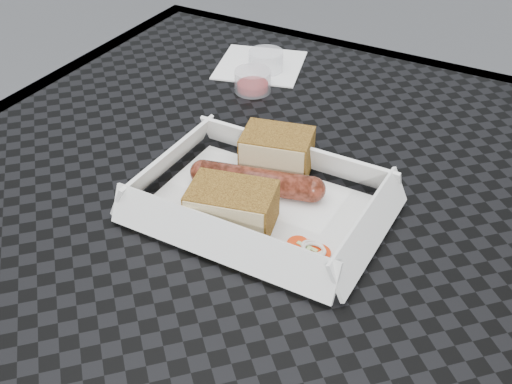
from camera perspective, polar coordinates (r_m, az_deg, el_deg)
patio_table at (r=0.75m, az=0.88°, el=-3.81°), size 0.80×0.80×0.74m
food_tray at (r=0.66m, az=0.42°, el=-1.49°), size 0.22×0.15×0.00m
bratwurst at (r=0.68m, az=0.06°, el=1.01°), size 0.14×0.06×0.03m
bread_near at (r=0.71m, az=1.88°, el=3.57°), size 0.09×0.07×0.05m
bread_far at (r=0.63m, az=-2.15°, el=-1.32°), size 0.09×0.07×0.04m
veg_garnish at (r=0.61m, az=4.38°, el=-5.52°), size 0.03×0.03×0.00m
napkin at (r=0.96m, az=0.38°, el=11.22°), size 0.15×0.15×0.00m
condiment_cup_sauce at (r=0.88m, az=-0.29°, el=9.84°), size 0.05×0.05×0.03m
condiment_cup_empty at (r=0.94m, az=0.90°, el=11.55°), size 0.05×0.05×0.03m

